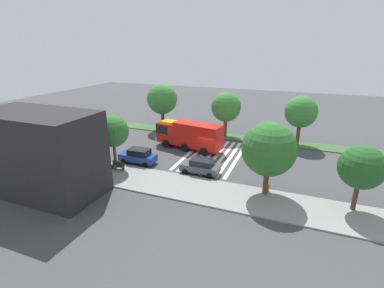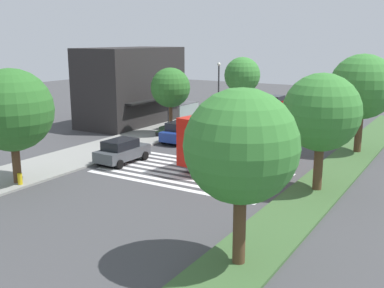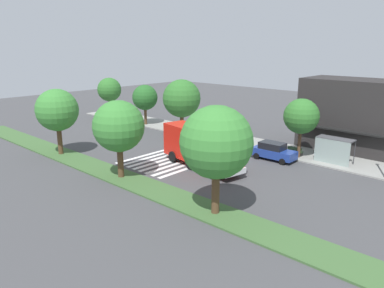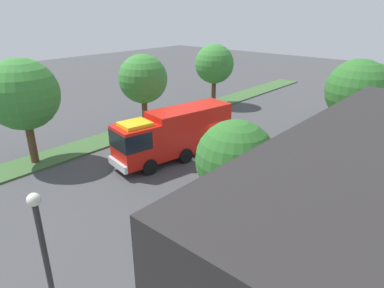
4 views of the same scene
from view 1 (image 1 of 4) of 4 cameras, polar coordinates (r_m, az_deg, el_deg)
name	(u,v)px [view 1 (image 1 of 4)]	position (r m, az deg, el deg)	size (l,w,h in m)	color
ground_plane	(208,155)	(36.28, 3.22, -2.22)	(120.00, 120.00, 0.00)	#424244
sidewalk	(178,186)	(28.32, -2.82, -8.57)	(60.00, 5.08, 0.14)	gray
median_strip	(224,136)	(43.77, 6.65, 1.60)	(60.00, 3.00, 0.14)	#3D6033
crosswalk	(213,156)	(36.08, 4.29, -2.36)	(6.75, 12.24, 0.01)	silver
fire_truck	(188,134)	(37.82, -0.89, 2.06)	(9.84, 4.07, 3.74)	red
parked_car_west	(200,166)	(30.75, 1.74, -4.53)	(4.29, 2.14, 1.71)	#474C51
parked_car_mid	(138,156)	(34.02, -10.95, -2.40)	(4.49, 2.11, 1.81)	navy
parked_car_east	(7,136)	(49.36, -33.59, 1.44)	(4.51, 2.01, 1.68)	#720505
bus_stop_shelter	(88,150)	(34.66, -20.48, -1.19)	(3.50, 1.40, 2.46)	#4C4C51
bench_near_shelter	(118,165)	(32.70, -14.93, -4.26)	(1.60, 0.50, 0.90)	#2D472D
street_lamp	(58,128)	(38.18, -25.77, 2.92)	(0.36, 0.36, 6.17)	#2D2D30
storefront_building	(39,153)	(29.63, -28.76, -1.63)	(11.57, 6.59, 7.85)	#282626
sidewalk_tree_west	(362,167)	(26.54, 31.38, -4.12)	(3.63, 3.63, 5.73)	#513823
sidewalk_tree_center	(269,149)	(25.90, 15.47, -1.05)	(4.94, 4.94, 6.95)	#513823
sidewalk_tree_east	(113,131)	(32.11, -15.94, 2.50)	(3.57, 3.57, 6.09)	#513823
sidewalk_tree_far_east	(15,118)	(42.82, -32.43, 4.45)	(4.22, 4.22, 6.51)	#513823
median_tree_far_west	(301,112)	(41.28, 21.40, 6.14)	(4.39, 4.39, 6.90)	#513823
median_tree_west	(226,107)	(42.59, 6.98, 7.48)	(4.45, 4.45, 6.78)	#513823
median_tree_center	(162,99)	(46.30, -6.13, 9.10)	(4.94, 4.94, 7.53)	#513823
fire_hydrant	(268,188)	(27.99, 15.30, -8.69)	(0.28, 0.28, 0.70)	gold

